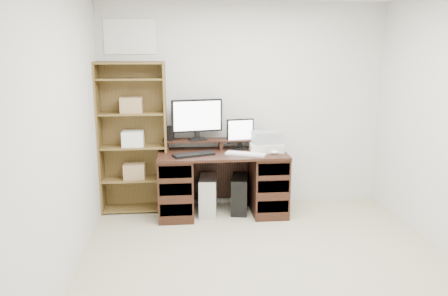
{
  "coord_description": "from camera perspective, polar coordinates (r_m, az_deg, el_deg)",
  "views": [
    {
      "loc": [
        -0.77,
        -3.33,
        1.91
      ],
      "look_at": [
        -0.3,
        1.43,
        0.85
      ],
      "focal_mm": 35.0,
      "sensor_mm": 36.0,
      "label": 1
    }
  ],
  "objects": [
    {
      "name": "keyboard_black",
      "position": [
        4.98,
        -3.98,
        -0.86
      ],
      "size": [
        0.5,
        0.31,
        0.03
      ],
      "primitive_type": "cube",
      "rotation": [
        0.0,
        0.0,
        0.35
      ],
      "color": "black",
      "rests_on": "desk"
    },
    {
      "name": "riser_shelf",
      "position": [
        5.31,
        -0.45,
        0.9
      ],
      "size": [
        1.4,
        0.22,
        0.12
      ],
      "color": "black",
      "rests_on": "desk"
    },
    {
      "name": "keyboard_white",
      "position": [
        5.02,
        2.85,
        -0.76
      ],
      "size": [
        0.48,
        0.31,
        0.02
      ],
      "primitive_type": "cube",
      "rotation": [
        0.0,
        0.0,
        -0.41
      ],
      "color": "white",
      "rests_on": "desk"
    },
    {
      "name": "basket",
      "position": [
        5.18,
        5.59,
        1.38
      ],
      "size": [
        0.34,
        0.26,
        0.14
      ],
      "primitive_type": "cube",
      "rotation": [
        0.0,
        0.0,
        0.07
      ],
      "color": "#909499",
      "rests_on": "printer"
    },
    {
      "name": "bookshelf",
      "position": [
        5.31,
        -11.79,
        1.46
      ],
      "size": [
        0.8,
        0.3,
        1.8
      ],
      "color": "brown",
      "rests_on": "ground"
    },
    {
      "name": "speaker",
      "position": [
        5.25,
        -7.03,
        1.94
      ],
      "size": [
        0.09,
        0.09,
        0.18
      ],
      "primitive_type": "cube",
      "rotation": [
        0.0,
        0.0,
        -0.34
      ],
      "color": "black",
      "rests_on": "riser_shelf"
    },
    {
      "name": "room",
      "position": [
        3.48,
        7.26,
        1.51
      ],
      "size": [
        3.54,
        4.04,
        2.54
      ],
      "color": "#B8AE89",
      "rests_on": "ground"
    },
    {
      "name": "monitor_wide",
      "position": [
        5.23,
        -3.54,
        4.02
      ],
      "size": [
        0.61,
        0.19,
        0.49
      ],
      "rotation": [
        0.0,
        0.0,
        0.19
      ],
      "color": "black",
      "rests_on": "riser_shelf"
    },
    {
      "name": "printer",
      "position": [
        5.21,
        5.56,
        0.1
      ],
      "size": [
        0.4,
        0.31,
        0.1
      ],
      "primitive_type": "cube",
      "rotation": [
        0.0,
        0.0,
        -0.06
      ],
      "color": "beige",
      "rests_on": "desk"
    },
    {
      "name": "mouse",
      "position": [
        5.08,
        6.61,
        -0.55
      ],
      "size": [
        0.12,
        0.1,
        0.04
      ],
      "primitive_type": "ellipsoid",
      "rotation": [
        0.0,
        0.0,
        0.38
      ],
      "color": "white",
      "rests_on": "desk"
    },
    {
      "name": "monitor_small",
      "position": [
        5.29,
        2.12,
        2.02
      ],
      "size": [
        0.34,
        0.15,
        0.37
      ],
      "rotation": [
        0.0,
        0.0,
        0.18
      ],
      "color": "black",
      "rests_on": "desk"
    },
    {
      "name": "tower_silver",
      "position": [
        5.27,
        -2.09,
        -6.16
      ],
      "size": [
        0.25,
        0.47,
        0.45
      ],
      "primitive_type": "cube",
      "rotation": [
        0.0,
        0.0,
        -0.11
      ],
      "color": "silver",
      "rests_on": "ground"
    },
    {
      "name": "desk",
      "position": [
        5.22,
        -0.23,
        -4.44
      ],
      "size": [
        1.5,
        0.7,
        0.75
      ],
      "color": "black",
      "rests_on": "ground"
    },
    {
      "name": "tower_black",
      "position": [
        5.33,
        2.07,
        -6.02
      ],
      "size": [
        0.26,
        0.46,
        0.44
      ],
      "rotation": [
        0.0,
        0.0,
        -0.18
      ],
      "color": "black",
      "rests_on": "ground"
    }
  ]
}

